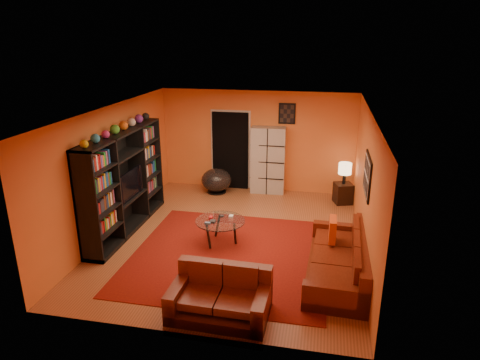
% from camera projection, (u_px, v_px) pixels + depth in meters
% --- Properties ---
extents(floor, '(6.00, 6.00, 0.00)m').
position_uv_depth(floor, '(233.00, 238.00, 8.70)').
color(floor, brown).
rests_on(floor, ground).
extents(ceiling, '(6.00, 6.00, 0.00)m').
position_uv_depth(ceiling, '(232.00, 111.00, 7.86)').
color(ceiling, white).
rests_on(ceiling, wall_back).
extents(wall_back, '(6.00, 0.00, 6.00)m').
position_uv_depth(wall_back, '(257.00, 141.00, 11.06)').
color(wall_back, orange).
rests_on(wall_back, floor).
extents(wall_front, '(6.00, 0.00, 6.00)m').
position_uv_depth(wall_front, '(182.00, 250.00, 5.50)').
color(wall_front, orange).
rests_on(wall_front, floor).
extents(wall_left, '(0.00, 6.00, 6.00)m').
position_uv_depth(wall_left, '(113.00, 170.00, 8.75)').
color(wall_left, orange).
rests_on(wall_left, floor).
extents(wall_right, '(0.00, 6.00, 6.00)m').
position_uv_depth(wall_right, '(366.00, 186.00, 7.81)').
color(wall_right, orange).
rests_on(wall_right, floor).
extents(rug, '(3.60, 3.60, 0.01)m').
position_uv_depth(rug, '(230.00, 255.00, 8.03)').
color(rug, '#63100B').
rests_on(rug, floor).
extents(doorway, '(0.95, 0.10, 2.04)m').
position_uv_depth(doorway, '(230.00, 151.00, 11.24)').
color(doorway, black).
rests_on(doorway, floor).
extents(wall_art_right, '(0.03, 1.00, 0.70)m').
position_uv_depth(wall_art_right, '(367.00, 175.00, 7.44)').
color(wall_art_right, black).
rests_on(wall_art_right, wall_right).
extents(wall_art_back, '(0.42, 0.03, 0.52)m').
position_uv_depth(wall_art_back, '(287.00, 114.00, 10.66)').
color(wall_art_back, black).
rests_on(wall_art_back, wall_back).
extents(entertainment_unit, '(0.45, 3.00, 2.10)m').
position_uv_depth(entertainment_unit, '(124.00, 182.00, 8.78)').
color(entertainment_unit, black).
rests_on(entertainment_unit, floor).
extents(tv, '(1.02, 0.13, 0.59)m').
position_uv_depth(tv, '(126.00, 185.00, 8.74)').
color(tv, black).
rests_on(tv, entertainment_unit).
extents(sofa, '(1.06, 2.43, 0.85)m').
position_uv_depth(sofa, '(343.00, 261.00, 7.27)').
color(sofa, '#54170B').
rests_on(sofa, rug).
extents(loveseat, '(1.46, 0.90, 0.85)m').
position_uv_depth(loveseat, '(221.00, 295.00, 6.30)').
color(loveseat, '#54170B').
rests_on(loveseat, rug).
extents(throw_pillow, '(0.12, 0.42, 0.42)m').
position_uv_depth(throw_pillow, '(333.00, 230.00, 7.62)').
color(throw_pillow, '#E74D19').
rests_on(throw_pillow, sofa).
extents(coffee_table, '(0.97, 0.97, 0.48)m').
position_uv_depth(coffee_table, '(220.00, 223.00, 8.34)').
color(coffee_table, silver).
rests_on(coffee_table, floor).
extents(storage_cabinet, '(0.88, 0.42, 1.73)m').
position_uv_depth(storage_cabinet, '(268.00, 160.00, 10.96)').
color(storage_cabinet, '#B0ADA2').
rests_on(storage_cabinet, floor).
extents(bowl_chair, '(0.78, 0.78, 0.63)m').
position_uv_depth(bowl_chair, '(216.00, 180.00, 11.09)').
color(bowl_chair, black).
rests_on(bowl_chair, floor).
extents(side_table, '(0.51, 0.51, 0.50)m').
position_uv_depth(side_table, '(343.00, 193.00, 10.43)').
color(side_table, black).
rests_on(side_table, floor).
extents(table_lamp, '(0.31, 0.31, 0.52)m').
position_uv_depth(table_lamp, '(345.00, 169.00, 10.23)').
color(table_lamp, black).
rests_on(table_lamp, side_table).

